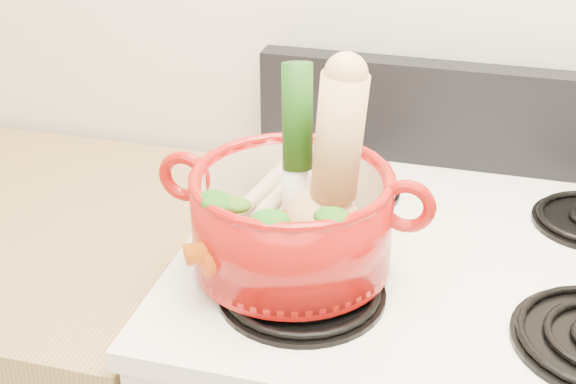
# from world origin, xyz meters

# --- Properties ---
(cooktop) EXTENTS (0.78, 0.67, 0.03)m
(cooktop) POSITION_xyz_m (0.00, 1.40, 0.93)
(cooktop) COLOR silver
(cooktop) RESTS_ON stove_body
(control_backsplash) EXTENTS (0.76, 0.05, 0.18)m
(control_backsplash) POSITION_xyz_m (0.00, 1.70, 1.04)
(control_backsplash) COLOR black
(control_backsplash) RESTS_ON cooktop
(burner_front_left) EXTENTS (0.22, 0.22, 0.02)m
(burner_front_left) POSITION_xyz_m (-0.19, 1.24, 0.96)
(burner_front_left) COLOR black
(burner_front_left) RESTS_ON cooktop
(burner_back_left) EXTENTS (0.17, 0.17, 0.02)m
(burner_back_left) POSITION_xyz_m (-0.19, 1.54, 0.96)
(burner_back_left) COLOR black
(burner_back_left) RESTS_ON cooktop
(dutch_oven) EXTENTS (0.27, 0.27, 0.13)m
(dutch_oven) POSITION_xyz_m (-0.22, 1.29, 1.03)
(dutch_oven) COLOR #950D09
(dutch_oven) RESTS_ON burner_front_left
(pot_handle_left) EXTENTS (0.08, 0.02, 0.08)m
(pot_handle_left) POSITION_xyz_m (-0.37, 1.29, 1.08)
(pot_handle_left) COLOR #950D09
(pot_handle_left) RESTS_ON dutch_oven
(pot_handle_right) EXTENTS (0.08, 0.02, 0.08)m
(pot_handle_right) POSITION_xyz_m (-0.07, 1.29, 1.08)
(pot_handle_right) COLOR #950D09
(pot_handle_right) RESTS_ON dutch_oven
(squash) EXTENTS (0.13, 0.11, 0.26)m
(squash) POSITION_xyz_m (-0.17, 1.29, 1.12)
(squash) COLOR #E2B774
(squash) RESTS_ON dutch_oven
(leek) EXTENTS (0.06, 0.08, 0.26)m
(leek) POSITION_xyz_m (-0.22, 1.31, 1.13)
(leek) COLOR silver
(leek) RESTS_ON dutch_oven
(ginger) EXTENTS (0.09, 0.07, 0.05)m
(ginger) POSITION_xyz_m (-0.20, 1.35, 1.02)
(ginger) COLOR #C9B87B
(ginger) RESTS_ON dutch_oven
(parsnip_0) EXTENTS (0.10, 0.21, 0.06)m
(parsnip_0) POSITION_xyz_m (-0.25, 1.32, 1.02)
(parsnip_0) COLOR beige
(parsnip_0) RESTS_ON dutch_oven
(parsnip_1) EXTENTS (0.13, 0.19, 0.06)m
(parsnip_1) POSITION_xyz_m (-0.29, 1.32, 1.03)
(parsnip_1) COLOR beige
(parsnip_1) RESTS_ON dutch_oven
(parsnip_2) EXTENTS (0.07, 0.22, 0.07)m
(parsnip_2) POSITION_xyz_m (-0.26, 1.31, 1.04)
(parsnip_2) COLOR beige
(parsnip_2) RESTS_ON dutch_oven
(parsnip_3) EXTENTS (0.11, 0.18, 0.06)m
(parsnip_3) POSITION_xyz_m (-0.29, 1.31, 1.03)
(parsnip_3) COLOR beige
(parsnip_3) RESTS_ON dutch_oven
(parsnip_4) EXTENTS (0.18, 0.19, 0.06)m
(parsnip_4) POSITION_xyz_m (-0.25, 1.35, 1.05)
(parsnip_4) COLOR beige
(parsnip_4) RESTS_ON dutch_oven
(parsnip_5) EXTENTS (0.11, 0.21, 0.06)m
(parsnip_5) POSITION_xyz_m (-0.28, 1.32, 1.05)
(parsnip_5) COLOR beige
(parsnip_5) RESTS_ON dutch_oven
(carrot_0) EXTENTS (0.08, 0.19, 0.05)m
(carrot_0) POSITION_xyz_m (-0.24, 1.26, 1.02)
(carrot_0) COLOR #CA3E0A
(carrot_0) RESTS_ON dutch_oven
(carrot_1) EXTENTS (0.13, 0.16, 0.05)m
(carrot_1) POSITION_xyz_m (-0.25, 1.24, 1.02)
(carrot_1) COLOR #DC470B
(carrot_1) RESTS_ON dutch_oven
(carrot_2) EXTENTS (0.12, 0.18, 0.05)m
(carrot_2) POSITION_xyz_m (-0.18, 1.27, 1.03)
(carrot_2) COLOR #BF3309
(carrot_2) RESTS_ON dutch_oven
(carrot_3) EXTENTS (0.13, 0.10, 0.04)m
(carrot_3) POSITION_xyz_m (-0.27, 1.21, 1.03)
(carrot_3) COLOR #CF4E0A
(carrot_3) RESTS_ON dutch_oven
(carrot_4) EXTENTS (0.09, 0.15, 0.04)m
(carrot_4) POSITION_xyz_m (-0.23, 1.27, 1.04)
(carrot_4) COLOR #C33B09
(carrot_4) RESTS_ON dutch_oven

